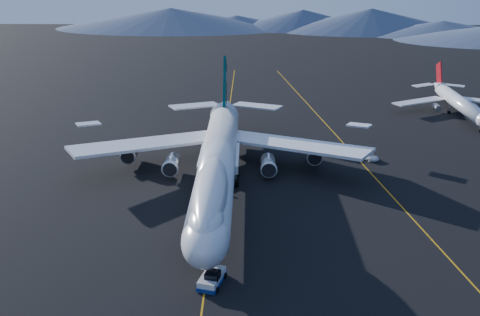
{
  "coord_description": "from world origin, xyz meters",
  "views": [
    {
      "loc": [
        5.69,
        -90.06,
        41.03
      ],
      "look_at": [
        4.03,
        1.47,
        6.0
      ],
      "focal_mm": 40.0,
      "sensor_mm": 36.0,
      "label": 1
    }
  ],
  "objects_px": {
    "boeing_747": "(218,162)",
    "pushback_tug": "(212,279)",
    "second_jet": "(458,102)",
    "service_van": "(369,156)"
  },
  "relations": [
    {
      "from": "boeing_747",
      "to": "pushback_tug",
      "type": "bearing_deg",
      "value": -88.36
    },
    {
      "from": "boeing_747",
      "to": "second_jet",
      "type": "bearing_deg",
      "value": 39.8
    },
    {
      "from": "pushback_tug",
      "to": "service_van",
      "type": "relative_size",
      "value": 1.12
    },
    {
      "from": "boeing_747",
      "to": "pushback_tug",
      "type": "distance_m",
      "value": 30.22
    },
    {
      "from": "pushback_tug",
      "to": "service_van",
      "type": "height_order",
      "value": "pushback_tug"
    },
    {
      "from": "boeing_747",
      "to": "second_jet",
      "type": "relative_size",
      "value": 1.82
    },
    {
      "from": "pushback_tug",
      "to": "second_jet",
      "type": "xyz_separation_m",
      "value": [
        61.62,
        81.82,
        2.73
      ]
    },
    {
      "from": "boeing_747",
      "to": "second_jet",
      "type": "height_order",
      "value": "boeing_747"
    },
    {
      "from": "boeing_747",
      "to": "pushback_tug",
      "type": "xyz_separation_m",
      "value": [
        0.85,
        -29.77,
        -5.11
      ]
    },
    {
      "from": "pushback_tug",
      "to": "service_van",
      "type": "bearing_deg",
      "value": 72.48
    }
  ]
}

